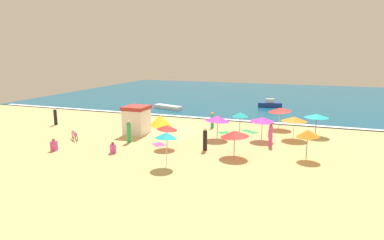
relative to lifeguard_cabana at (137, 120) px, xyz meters
The scene contains 30 objects.
ground_plane 4.03m from the lifeguard_cabana, 42.86° to the left, with size 60.00×60.00×0.00m, color #D8B775.
ocean_water 30.74m from the lifeguard_cabana, 84.79° to the left, with size 60.00×44.00×0.10m, color #0F567A.
wave_breaker_foam 9.40m from the lifeguard_cabana, 72.58° to the left, with size 57.00×0.70×0.01m, color white.
lifeguard_cabana is the anchor object (origin of this frame).
beach_umbrella_0 7.67m from the lifeguard_cabana, ahead, with size 2.94×2.93×2.15m.
beach_umbrella_1 16.56m from the lifeguard_cabana, 17.20° to the left, with size 3.01×3.01×2.04m.
beach_umbrella_2 14.29m from the lifeguard_cabana, 12.09° to the left, with size 2.77×2.77×2.00m.
beach_umbrella_3 11.52m from the lifeguard_cabana, ahead, with size 2.78×2.79×2.09m.
beach_umbrella_4 9.72m from the lifeguard_cabana, 49.18° to the right, with size 1.87×1.89×2.39m.
beach_umbrella_5 14.08m from the lifeguard_cabana, 28.41° to the left, with size 3.09×3.07×2.23m.
beach_umbrella_6 9.71m from the lifeguard_cabana, 20.69° to the left, with size 2.01×2.02×2.05m.
beach_umbrella_7 5.73m from the lifeguard_cabana, 35.83° to the right, with size 1.88×1.86×1.94m.
beach_umbrella_8 15.44m from the lifeguard_cabana, ahead, with size 2.28×2.27×2.22m.
beach_umbrella_9 10.85m from the lifeguard_cabana, 20.08° to the right, with size 2.43×2.41×2.02m.
beach_tent 3.69m from the lifeguard_cabana, 77.66° to the left, with size 2.25×2.45×1.19m.
parked_bicycle 5.66m from the lifeguard_cabana, 136.59° to the right, with size 1.50×1.14×0.76m.
beachgoer_0 12.43m from the lifeguard_cabana, 15.66° to the left, with size 0.44×0.44×0.85m.
beachgoer_1 3.13m from the lifeguard_cabana, 73.06° to the right, with size 0.51×0.51×1.94m.
beachgoer_2 7.93m from the lifeguard_cabana, 115.26° to the right, with size 0.46×0.46×0.99m.
beachgoer_3 8.24m from the lifeguard_cabana, 21.07° to the right, with size 0.37×0.37×1.79m.
beachgoer_4 7.67m from the lifeguard_cabana, 38.94° to the left, with size 0.36×0.36×1.60m.
beachgoer_5 9.95m from the lifeguard_cabana, behind, with size 0.47×0.47×1.80m.
beachgoer_6 12.36m from the lifeguard_cabana, ahead, with size 0.37×0.37×1.90m.
beachgoer_7 6.30m from the lifeguard_cabana, 77.87° to the right, with size 0.52×0.52×0.89m.
beach_towel_0 8.35m from the lifeguard_cabana, 22.64° to the left, with size 1.40×1.38×0.01m.
beach_towel_1 3.62m from the lifeguard_cabana, 71.14° to the left, with size 0.87×1.16×0.01m.
beach_towel_2 4.67m from the lifeguard_cabana, 37.65° to the right, with size 1.43×1.40×0.01m.
beach_towel_3 10.89m from the lifeguard_cabana, 24.04° to the left, with size 1.90×1.69×0.01m.
small_boat_0 21.61m from the lifeguard_cabana, 62.73° to the left, with size 3.30×1.67×1.13m.
small_boat_1 13.47m from the lifeguard_cabana, 101.37° to the left, with size 4.25×2.33×0.45m.
Camera 1 is at (12.60, -29.81, 7.67)m, focal length 31.52 mm.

